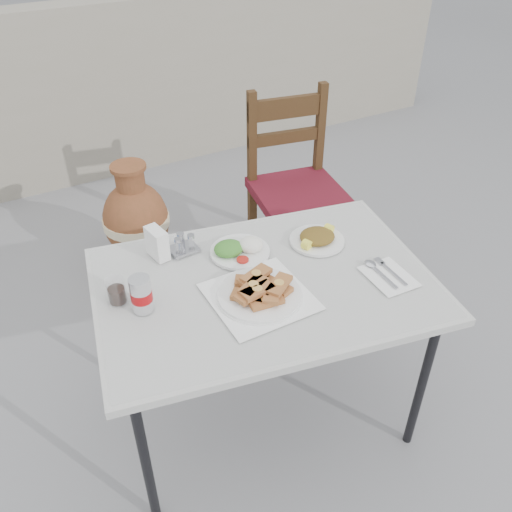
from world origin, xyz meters
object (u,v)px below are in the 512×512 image
chair (295,187)px  pide_plate (259,290)px  salad_rice_plate (239,249)px  cola_glass (116,292)px  terracotta_urn (136,221)px  cafe_table (264,291)px  salad_chopped_plate (317,238)px  napkin_holder (157,243)px  condiment_caddy (183,245)px  soda_can (141,294)px

chair → pide_plate: bearing=-118.9°
pide_plate → salad_rice_plate: (0.06, 0.26, -0.01)m
cola_glass → terracotta_urn: cola_glass is taller
cafe_table → cola_glass: size_ratio=14.33×
salad_chopped_plate → cola_glass: size_ratio=2.33×
cafe_table → chair: (0.66, 0.82, -0.15)m
salad_chopped_plate → cola_glass: bearing=177.5°
cafe_table → salad_chopped_plate: salad_chopped_plate is taller
salad_rice_plate → chair: size_ratio=0.22×
salad_rice_plate → salad_chopped_plate: salad_rice_plate is taller
napkin_holder → condiment_caddy: (0.10, -0.01, -0.03)m
cola_glass → chair: chair is taller
pide_plate → soda_can: (-0.37, 0.13, 0.03)m
salad_chopped_plate → chair: bearing=63.1°
soda_can → chair: chair is taller
salad_chopped_plate → cola_glass: (-0.79, 0.03, 0.02)m
cafe_table → napkin_holder: bearing=130.7°
terracotta_urn → napkin_holder: bearing=-100.5°
salad_rice_plate → pide_plate: bearing=-102.4°
pide_plate → terracotta_urn: (-0.04, 1.34, -0.46)m
salad_chopped_plate → pide_plate: bearing=-153.5°
condiment_caddy → soda_can: bearing=-135.6°
cola_glass → chair: size_ratio=0.09×
cafe_table → terracotta_urn: size_ratio=2.05×
cola_glass → condiment_caddy: (0.31, 0.16, -0.01)m
cafe_table → salad_chopped_plate: bearing=20.2°
condiment_caddy → napkin_holder: bearing=171.8°
salad_rice_plate → soda_can: bearing=-163.6°
napkin_holder → salad_rice_plate: bearing=-35.0°
napkin_holder → condiment_caddy: 0.10m
salad_rice_plate → salad_chopped_plate: bearing=-14.7°
soda_can → cola_glass: 0.10m
pide_plate → condiment_caddy: bearing=107.9°
salad_rice_plate → soda_can: 0.45m
cafe_table → salad_chopped_plate: 0.33m
pide_plate → salad_chopped_plate: size_ratio=1.53×
pide_plate → chair: 1.16m
napkin_holder → terracotta_urn: napkin_holder is taller
salad_rice_plate → chair: (0.66, 0.63, -0.22)m
soda_can → condiment_caddy: bearing=44.4°
pide_plate → napkin_holder: 0.45m
chair → terracotta_urn: (-0.76, 0.45, -0.23)m
salad_chopped_plate → napkin_holder: (-0.58, 0.21, 0.04)m
terracotta_urn → condiment_caddy: bearing=-94.7°
soda_can → cola_glass: bearing=127.8°
pide_plate → napkin_holder: napkin_holder is taller
salad_chopped_plate → condiment_caddy: 0.52m
pide_plate → salad_rice_plate: 0.27m
condiment_caddy → chair: size_ratio=0.11×
salad_rice_plate → cola_glass: cola_glass is taller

